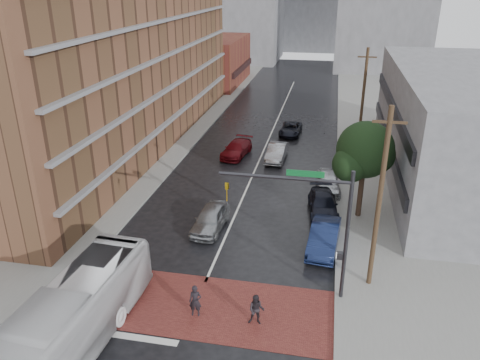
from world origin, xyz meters
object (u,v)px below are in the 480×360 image
at_px(car_travel_b, 277,152).
at_px(car_travel_c, 237,149).
at_px(suv_travel, 291,129).
at_px(transit_bus, 67,325).
at_px(pedestrian_b, 256,310).
at_px(car_parked_far, 328,182).
at_px(pedestrian_a, 195,301).
at_px(car_travel_a, 210,219).
at_px(car_parked_near, 324,237).
at_px(car_parked_mid, 323,204).

distance_m(car_travel_b, car_travel_c, 3.84).
bearing_deg(suv_travel, transit_bus, -98.15).
height_order(pedestrian_b, suv_travel, pedestrian_b).
bearing_deg(car_parked_far, pedestrian_b, -105.48).
bearing_deg(pedestrian_a, car_travel_b, 79.98).
distance_m(car_travel_c, suv_travel, 8.64).
relative_size(car_travel_b, car_parked_far, 1.01).
height_order(pedestrian_b, car_travel_a, pedestrian_b).
xyz_separation_m(pedestrian_b, suv_travel, (-1.23, 30.09, -0.18)).
bearing_deg(car_parked_near, car_travel_b, 112.71).
bearing_deg(transit_bus, suv_travel, 82.25).
height_order(car_travel_a, car_parked_mid, car_travel_a).
distance_m(car_parked_near, car_parked_mid, 4.83).
bearing_deg(suv_travel, car_parked_near, -76.62).
relative_size(car_travel_b, car_travel_c, 0.95).
distance_m(pedestrian_b, car_travel_b, 22.38).
relative_size(pedestrian_b, car_travel_b, 0.36).
relative_size(car_travel_a, suv_travel, 1.00).
bearing_deg(car_travel_b, transit_bus, -100.69).
bearing_deg(pedestrian_b, car_parked_far, 78.30).
xyz_separation_m(transit_bus, suv_travel, (6.52, 33.62, -0.99)).
bearing_deg(suv_travel, pedestrian_b, -84.82).
relative_size(pedestrian_a, car_travel_b, 0.38).
bearing_deg(car_parked_far, car_travel_c, 138.41).
height_order(pedestrian_b, car_parked_near, pedestrian_b).
height_order(car_travel_b, car_parked_far, car_parked_far).
bearing_deg(car_parked_mid, car_parked_near, -94.15).
height_order(pedestrian_a, car_parked_near, pedestrian_a).
distance_m(pedestrian_a, pedestrian_b, 3.04).
height_order(car_parked_near, car_parked_mid, car_parked_near).
height_order(car_travel_c, suv_travel, car_travel_c).
relative_size(car_travel_a, car_travel_b, 1.00).
relative_size(transit_bus, car_parked_far, 2.59).
bearing_deg(car_travel_c, pedestrian_b, -67.26).
distance_m(pedestrian_b, car_parked_near, 8.12).
xyz_separation_m(pedestrian_a, car_parked_mid, (5.79, 12.36, -0.15)).
xyz_separation_m(car_travel_c, car_parked_near, (8.55, -15.07, 0.10)).
xyz_separation_m(car_travel_b, car_travel_c, (-3.82, 0.33, -0.05)).
relative_size(pedestrian_a, car_travel_a, 0.38).
xyz_separation_m(pedestrian_a, car_travel_b, (1.28, 22.28, -0.11)).
height_order(car_travel_a, suv_travel, car_travel_a).
bearing_deg(car_parked_near, car_travel_a, 177.00).
bearing_deg(transit_bus, car_travel_c, 88.50).
bearing_deg(car_travel_c, car_travel_b, 4.02).
height_order(car_travel_c, car_parked_near, car_parked_near).
distance_m(car_travel_b, car_parked_mid, 10.90).
distance_m(pedestrian_a, car_parked_near, 9.63).
bearing_deg(transit_bus, car_travel_a, 78.21).
bearing_deg(car_travel_a, car_parked_far, 48.30).
bearing_deg(car_travel_b, car_parked_far, -49.41).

